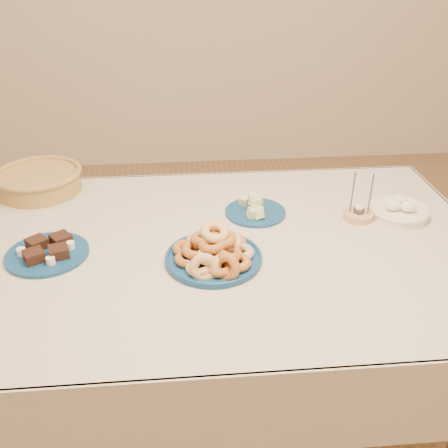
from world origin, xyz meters
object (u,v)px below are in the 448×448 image
at_px(wicker_basket, 39,180).
at_px(brownie_plate, 48,252).
at_px(dining_table, 223,271).
at_px(donut_platter, 214,252).
at_px(egg_bowl, 399,210).
at_px(melon_plate, 255,209).
at_px(candle_holder, 358,214).

bearing_deg(wicker_basket, brownie_plate, -74.87).
bearing_deg(dining_table, donut_platter, -109.55).
relative_size(donut_platter, egg_bowl, 1.55).
xyz_separation_m(donut_platter, egg_bowl, (0.66, 0.23, -0.01)).
distance_m(donut_platter, melon_plate, 0.33).
bearing_deg(brownie_plate, wicker_basket, 105.13).
bearing_deg(brownie_plate, donut_platter, -8.93).
distance_m(dining_table, wicker_basket, 0.81).
bearing_deg(melon_plate, candle_holder, -10.13).
xyz_separation_m(brownie_plate, candle_holder, (1.02, 0.14, 0.00)).
distance_m(wicker_basket, candle_holder, 1.18).
distance_m(brownie_plate, candle_holder, 1.03).
height_order(melon_plate, egg_bowl, melon_plate).
bearing_deg(wicker_basket, egg_bowl, -13.66).
bearing_deg(melon_plate, brownie_plate, -162.77).
relative_size(melon_plate, egg_bowl, 1.13).
height_order(brownie_plate, candle_holder, candle_holder).
height_order(dining_table, melon_plate, melon_plate).
height_order(dining_table, donut_platter, donut_platter).
xyz_separation_m(melon_plate, wicker_basket, (-0.79, 0.26, 0.03)).
bearing_deg(wicker_basket, donut_platter, -40.89).
relative_size(donut_platter, wicker_basket, 0.81).
distance_m(melon_plate, egg_bowl, 0.50).
xyz_separation_m(melon_plate, egg_bowl, (0.50, -0.06, 0.00)).
bearing_deg(donut_platter, brownie_plate, 171.07).
relative_size(melon_plate, brownie_plate, 0.77).
distance_m(melon_plate, wicker_basket, 0.83).
bearing_deg(dining_table, candle_holder, 14.31).
xyz_separation_m(dining_table, donut_platter, (-0.04, -0.10, 0.14)).
xyz_separation_m(dining_table, wicker_basket, (-0.66, 0.44, 0.15)).
distance_m(melon_plate, brownie_plate, 0.70).
xyz_separation_m(brownie_plate, wicker_basket, (-0.13, 0.46, 0.03)).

